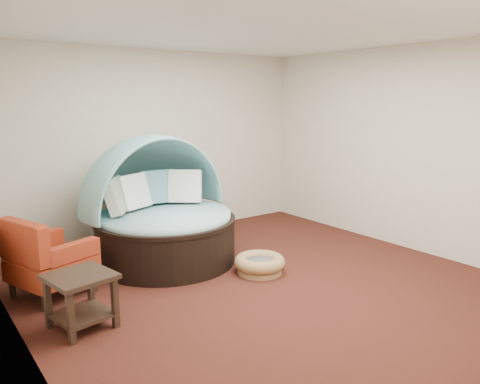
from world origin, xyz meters
TOP-DOWN VIEW (x-y plane):
  - floor at (0.00, 0.00)m, footprint 5.00×5.00m
  - wall_back at (0.00, 2.50)m, footprint 5.00×0.00m
  - wall_left at (-2.50, 0.00)m, footprint 0.00×5.00m
  - wall_right at (2.50, 0.00)m, footprint 0.00×5.00m
  - ceiling at (0.00, 0.00)m, footprint 5.00×5.00m
  - canopy_daybed at (-0.55, 1.39)m, footprint 2.07×2.01m
  - pet_basket at (0.19, 0.24)m, footprint 0.81×0.81m
  - red_armchair at (-2.05, 1.06)m, footprint 0.94×0.94m
  - side_table at (-2.00, 0.13)m, footprint 0.63×0.63m

SIDE VIEW (x-z plane):
  - floor at x=0.00m, z-range 0.00..0.00m
  - pet_basket at x=0.19m, z-range 0.00..0.22m
  - side_table at x=-2.00m, z-range 0.08..0.59m
  - red_armchair at x=-2.05m, z-range -0.03..0.84m
  - canopy_daybed at x=-0.55m, z-range -0.06..1.58m
  - wall_back at x=0.00m, z-range -1.10..3.90m
  - wall_left at x=-2.50m, z-range -1.10..3.90m
  - wall_right at x=2.50m, z-range -1.10..3.90m
  - ceiling at x=0.00m, z-range 2.80..2.80m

